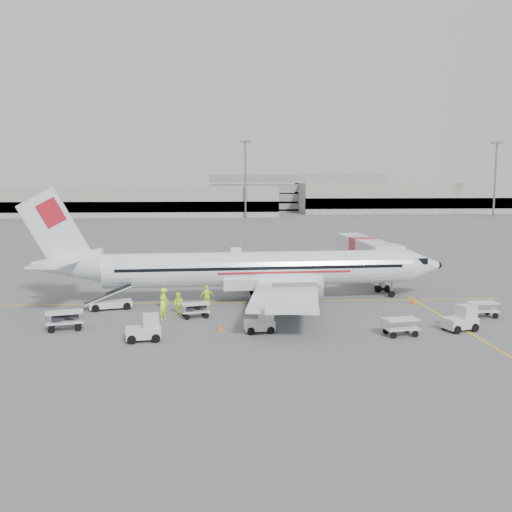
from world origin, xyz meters
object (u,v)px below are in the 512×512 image
Objects in this scene: tug_aft at (143,328)px; belt_loader at (110,294)px; aircraft at (261,246)px; tug_mid at (259,321)px; jet_bridge at (363,259)px; tug_fore at (460,318)px.

belt_loader is at bearing 102.98° from tug_aft.
belt_loader is (-12.63, -2.46, -3.66)m from aircraft.
tug_mid is 0.90× the size of tug_aft.
jet_bridge is at bearing 37.97° from tug_aft.
belt_loader is 27.29m from tug_fore.
tug_aft is at bearing -128.63° from aircraft.
tug_fore is at bearing -34.24° from belt_loader.
belt_loader is 2.25× the size of tug_mid.
aircraft is 2.04× the size of jet_bridge.
tug_mid is at bearing -124.02° from jet_bridge.
belt_loader reaches higher than tug_aft.
jet_bridge is 7.70× the size of tug_aft.
aircraft is at bearing 121.35° from tug_fore.
aircraft is at bearing 79.94° from tug_mid.
aircraft is 15.53m from tug_aft.
tug_aft is at bearing -173.58° from tug_mid.
tug_aft is (-21.97, -1.07, -0.02)m from tug_fore.
belt_loader is at bearing 142.86° from tug_fore.
aircraft reaches higher than tug_aft.
jet_bridge is 23.76m from tug_mid.
jet_bridge is 27.10m from belt_loader.
belt_loader is 2.03× the size of tug_aft.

